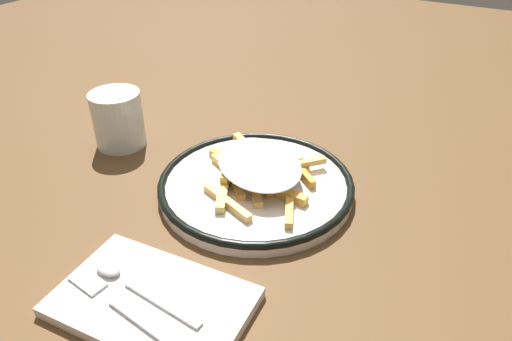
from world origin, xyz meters
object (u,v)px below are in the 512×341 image
fries_heap (260,168)px  fork (126,309)px  water_glass (118,119)px  napkin (152,302)px  plate (256,185)px  spoon (129,282)px

fries_heap → fork: 0.28m
fork → water_glass: water_glass is taller
fries_heap → napkin: (-0.25, -0.01, -0.03)m
plate → spoon: spoon is taller
spoon → water_glass: 0.35m
napkin → spoon: (0.00, 0.03, 0.01)m
napkin → water_glass: water_glass is taller
plate → water_glass: (0.01, 0.27, 0.04)m
spoon → napkin: bearing=-95.4°
plate → fork: 0.27m
fork → water_glass: 0.39m
fork → spoon: 0.04m
fries_heap → spoon: 0.25m
fork → spoon: size_ratio=1.16×
fries_heap → fork: bearing=178.7°
plate → spoon: 0.24m
napkin → plate: bearing=1.5°
fork → spoon: (0.03, 0.02, 0.00)m
spoon → water_glass: water_glass is taller
napkin → water_glass: 0.38m
fork → water_glass: bearing=43.4°
fork → spoon: bearing=37.4°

